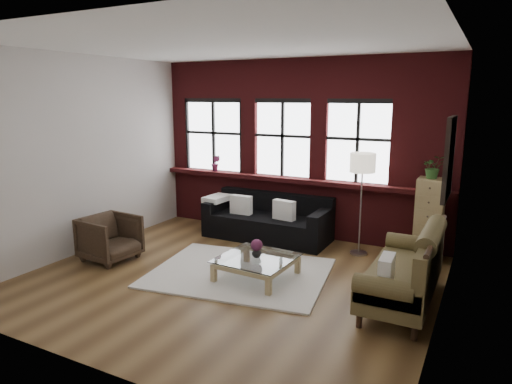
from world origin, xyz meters
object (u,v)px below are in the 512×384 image
at_px(drawer_chest, 429,220).
at_px(coffee_table, 257,268).
at_px(armchair, 110,238).
at_px(floor_lamp, 361,200).
at_px(vase, 257,252).
at_px(vintage_settee, 403,264).
at_px(dark_sofa, 267,217).

bearing_deg(drawer_chest, coffee_table, -136.90).
distance_m(armchair, drawer_chest, 4.99).
height_order(coffee_table, floor_lamp, floor_lamp).
bearing_deg(coffee_table, drawer_chest, 43.10).
height_order(coffee_table, vase, vase).
height_order(drawer_chest, floor_lamp, floor_lamp).
bearing_deg(vase, coffee_table, -90.00).
relative_size(vintage_settee, drawer_chest, 1.48).
xyz_separation_m(vintage_settee, coffee_table, (-1.95, -0.14, -0.36)).
height_order(vase, drawer_chest, drawer_chest).
bearing_deg(drawer_chest, vintage_settee, -92.43).
xyz_separation_m(coffee_table, vase, (0.00, 0.00, 0.24)).
distance_m(vase, floor_lamp, 2.04).
xyz_separation_m(vintage_settee, drawer_chest, (0.07, 1.76, 0.14)).
distance_m(coffee_table, floor_lamp, 2.11).
distance_m(armchair, floor_lamp, 4.03).
height_order(vintage_settee, coffee_table, vintage_settee).
height_order(vintage_settee, floor_lamp, floor_lamp).
xyz_separation_m(dark_sofa, drawer_chest, (2.72, 0.14, 0.25)).
relative_size(armchair, drawer_chest, 0.59).
height_order(dark_sofa, floor_lamp, floor_lamp).
xyz_separation_m(coffee_table, drawer_chest, (2.03, 1.90, 0.50)).
relative_size(dark_sofa, armchair, 2.89).
distance_m(vase, drawer_chest, 2.79).
height_order(dark_sofa, coffee_table, dark_sofa).
height_order(armchair, coffee_table, armchair).
bearing_deg(drawer_chest, floor_lamp, -169.16).
distance_m(armchair, vase, 2.43).
xyz_separation_m(armchair, floor_lamp, (3.41, 2.07, 0.55)).
bearing_deg(dark_sofa, armchair, -128.77).
distance_m(armchair, coffee_table, 2.44).
bearing_deg(floor_lamp, coffee_table, -120.55).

